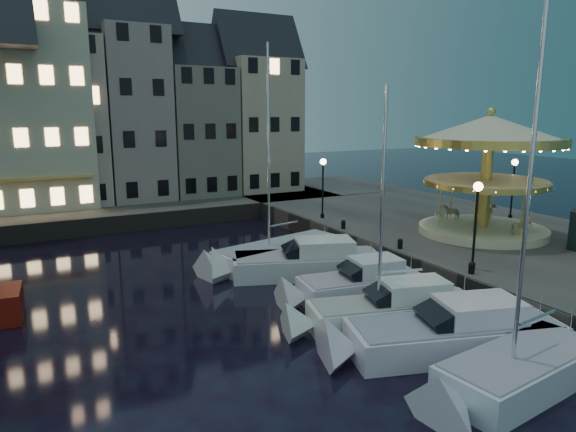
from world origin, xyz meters
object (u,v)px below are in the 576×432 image
bollard_c (400,243)px  motorboat_d (354,287)px  streetlamp_c (323,179)px  streetlamp_d (513,180)px  bollard_b (472,267)px  motorboat_e (299,264)px  bollard_d (343,224)px  carousel (488,152)px  motorboat_f (272,255)px  streetlamp_b (476,213)px  motorboat_a (512,376)px  motorboat_c (385,313)px  motorboat_b (444,336)px

bollard_c → motorboat_d: (-4.79, -2.48, -0.96)m
streetlamp_c → streetlamp_d: size_ratio=1.00×
bollard_b → motorboat_d: (-4.79, 2.52, -0.96)m
motorboat_e → motorboat_d: bearing=-84.9°
bollard_d → carousel: (6.70, -5.17, 4.69)m
motorboat_d → motorboat_f: bearing=95.7°
streetlamp_b → streetlamp_c: bearing=90.0°
streetlamp_c → streetlamp_b: bearing=-90.0°
motorboat_a → motorboat_c: bearing=94.7°
streetlamp_d → carousel: bearing=-157.3°
streetlamp_c → motorboat_d: size_ratio=0.60×
carousel → motorboat_b: bearing=-143.3°
streetlamp_d → bollard_c: bearing=-168.1°
streetlamp_b → bollard_c: streetlamp_b is taller
streetlamp_c → bollard_c: (-0.60, -9.00, -2.41)m
motorboat_f → streetlamp_b: bearing=-56.1°
motorboat_a → motorboat_b: motorboat_a is taller
streetlamp_d → bollard_b: 14.27m
motorboat_b → motorboat_d: (0.16, 5.87, -0.01)m
motorboat_a → motorboat_c: motorboat_a is taller
motorboat_e → motorboat_f: (-0.32, 2.62, -0.12)m
streetlamp_c → motorboat_a: (-5.63, -20.35, -3.48)m
streetlamp_d → motorboat_f: bearing=173.1°
motorboat_f → motorboat_e: bearing=-83.1°
bollard_c → bollard_d: size_ratio=1.00×
streetlamp_b → motorboat_f: bearing=123.9°
bollard_c → carousel: size_ratio=0.07×
motorboat_b → motorboat_a: bearing=-91.5°
motorboat_d → carousel: (11.49, 2.80, 5.65)m
streetlamp_d → motorboat_c: size_ratio=0.39×
motorboat_a → motorboat_f: 15.96m
motorboat_f → motorboat_a: bearing=-88.3°
bollard_d → motorboat_c: motorboat_c is taller
streetlamp_c → motorboat_e: streetlamp_c is taller
bollard_d → motorboat_e: (-5.19, -3.52, -0.96)m
bollard_c → motorboat_f: motorboat_f is taller
motorboat_c → streetlamp_d: bearing=25.1°
motorboat_e → bollard_b: bearing=-53.4°
streetlamp_c → motorboat_f: motorboat_f is taller
streetlamp_c → bollard_c: streetlamp_c is taller
streetlamp_b → motorboat_c: 7.05m
streetlamp_b → motorboat_f: 11.50m
motorboat_c → motorboat_d: (0.71, 3.17, -0.04)m
bollard_d → motorboat_d: bearing=-121.0°
motorboat_b → streetlamp_d: bearing=32.8°
bollard_c → motorboat_f: 7.25m
motorboat_e → carousel: carousel is taller
bollard_d → carousel: carousel is taller
streetlamp_d → motorboat_d: bearing=-163.4°
bollard_d → motorboat_e: motorboat_e is taller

